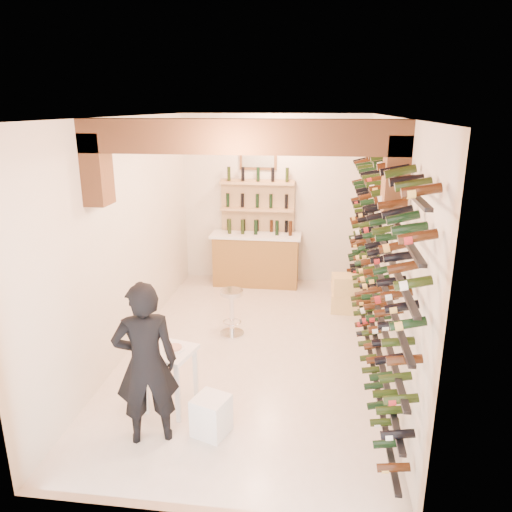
{
  "coord_description": "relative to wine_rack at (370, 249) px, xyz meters",
  "views": [
    {
      "loc": [
        0.84,
        -6.23,
        3.33
      ],
      "look_at": [
        0.0,
        0.3,
        1.3
      ],
      "focal_mm": 34.26,
      "sensor_mm": 36.0,
      "label": 1
    }
  ],
  "objects": [
    {
      "name": "person",
      "position": [
        -2.34,
        -2.07,
        -0.68
      ],
      "size": [
        0.74,
        0.61,
        1.74
      ],
      "primitive_type": "imported",
      "rotation": [
        0.0,
        0.0,
        3.48
      ],
      "color": "black",
      "rests_on": "ground"
    },
    {
      "name": "crate_lower",
      "position": [
        -0.13,
        1.53,
        -1.38
      ],
      "size": [
        0.56,
        0.41,
        0.33
      ],
      "primitive_type": "cube",
      "rotation": [
        0.0,
        0.0,
        -0.05
      ],
      "color": "#DABD78",
      "rests_on": "ground"
    },
    {
      "name": "back_counter",
      "position": [
        -1.83,
        2.65,
        -1.02
      ],
      "size": [
        1.7,
        0.62,
        1.29
      ],
      "color": "olive",
      "rests_on": "ground"
    },
    {
      "name": "ground",
      "position": [
        -1.53,
        0.0,
        -1.55
      ],
      "size": [
        6.0,
        6.0,
        0.0
      ],
      "primitive_type": "plane",
      "color": "beige",
      "rests_on": "ground"
    },
    {
      "name": "wine_rack",
      "position": [
        0.0,
        0.0,
        0.0
      ],
      "size": [
        0.32,
        5.7,
        2.56
      ],
      "color": "black",
      "rests_on": "ground"
    },
    {
      "name": "tasting_table",
      "position": [
        -2.27,
        -1.52,
        -0.95
      ],
      "size": [
        0.61,
        0.61,
        0.89
      ],
      "rotation": [
        0.0,
        0.0,
        -0.25
      ],
      "color": "white",
      "rests_on": "ground"
    },
    {
      "name": "white_stool",
      "position": [
        -1.72,
        -1.91,
        -1.34
      ],
      "size": [
        0.43,
        0.43,
        0.42
      ],
      "primitive_type": "cube",
      "rotation": [
        0.0,
        0.0,
        -0.35
      ],
      "color": "white",
      "rests_on": "ground"
    },
    {
      "name": "back_shelving",
      "position": [
        -1.83,
        2.89,
        -0.38
      ],
      "size": [
        1.4,
        0.31,
        2.73
      ],
      "color": "tan",
      "rests_on": "ground"
    },
    {
      "name": "chrome_barstool",
      "position": [
        -1.91,
        0.42,
        -1.14
      ],
      "size": [
        0.37,
        0.37,
        0.71
      ],
      "rotation": [
        0.0,
        0.0,
        -0.08
      ],
      "color": "silver",
      "rests_on": "ground"
    },
    {
      "name": "room_shell",
      "position": [
        -1.53,
        -0.26,
        0.7
      ],
      "size": [
        3.52,
        6.02,
        3.21
      ],
      "color": "beige",
      "rests_on": "ground"
    },
    {
      "name": "crate_upper",
      "position": [
        -0.13,
        1.53,
        -1.06
      ],
      "size": [
        0.57,
        0.42,
        0.31
      ],
      "primitive_type": "cube",
      "rotation": [
        0.0,
        0.0,
        0.1
      ],
      "color": "#DABD78",
      "rests_on": "crate_lower"
    }
  ]
}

